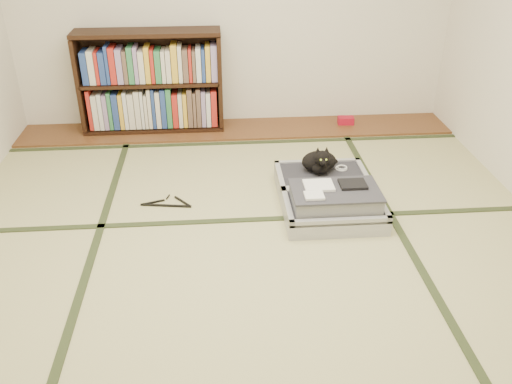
{
  "coord_description": "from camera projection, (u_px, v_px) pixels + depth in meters",
  "views": [
    {
      "loc": [
        -0.2,
        -2.76,
        2.0
      ],
      "look_at": [
        0.05,
        0.35,
        0.25
      ],
      "focal_mm": 38.0,
      "sensor_mm": 36.0,
      "label": 1
    }
  ],
  "objects": [
    {
      "name": "room_shell",
      "position": [
        252.0,
        13.0,
        2.67
      ],
      "size": [
        4.5,
        4.5,
        4.5
      ],
      "color": "white",
      "rests_on": "ground"
    },
    {
      "name": "tatami_borders",
      "position": [
        247.0,
        213.0,
        3.82
      ],
      "size": [
        4.0,
        4.5,
        0.01
      ],
      "color": "#2D381E",
      "rests_on": "ground"
    },
    {
      "name": "floor",
      "position": [
        253.0,
        254.0,
        3.39
      ],
      "size": [
        4.5,
        4.5,
        0.0
      ],
      "primitive_type": "plane",
      "color": "#CDC688",
      "rests_on": "ground"
    },
    {
      "name": "cable_coil",
      "position": [
        342.0,
        168.0,
        4.13
      ],
      "size": [
        0.09,
        0.09,
        0.02
      ],
      "color": "white",
      "rests_on": "suitcase"
    },
    {
      "name": "cat",
      "position": [
        320.0,
        162.0,
        4.04
      ],
      "size": [
        0.3,
        0.3,
        0.24
      ],
      "color": "black",
      "rests_on": "suitcase"
    },
    {
      "name": "hanger",
      "position": [
        167.0,
        203.0,
        3.92
      ],
      "size": [
        0.37,
        0.19,
        0.01
      ],
      "color": "black",
      "rests_on": "floor"
    },
    {
      "name": "red_item",
      "position": [
        346.0,
        120.0,
        5.2
      ],
      "size": [
        0.16,
        0.1,
        0.07
      ],
      "primitive_type": "cube",
      "rotation": [
        0.0,
        0.0,
        -0.08
      ],
      "color": "#A80D22",
      "rests_on": "wood_strip"
    },
    {
      "name": "wood_strip",
      "position": [
        237.0,
        129.0,
        5.12
      ],
      "size": [
        4.0,
        0.5,
        0.02
      ],
      "primitive_type": "cube",
      "color": "brown",
      "rests_on": "ground"
    },
    {
      "name": "suitcase",
      "position": [
        329.0,
        196.0,
        3.85
      ],
      "size": [
        0.68,
        0.9,
        0.27
      ],
      "color": "#ABAAAF",
      "rests_on": "floor"
    },
    {
      "name": "bookcase",
      "position": [
        151.0,
        84.0,
        4.91
      ],
      "size": [
        1.29,
        0.29,
        0.92
      ],
      "color": "black",
      "rests_on": "wood_strip"
    }
  ]
}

